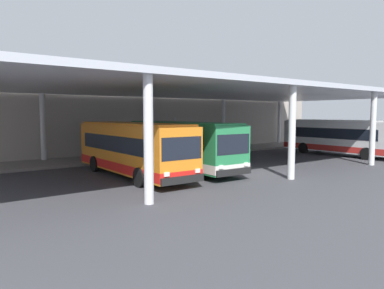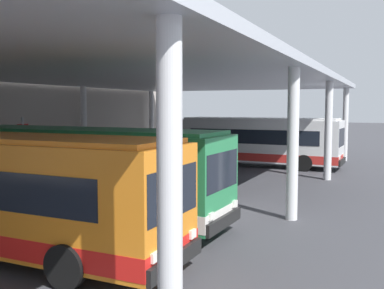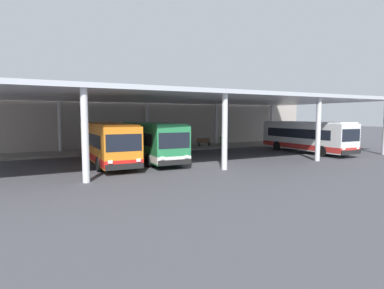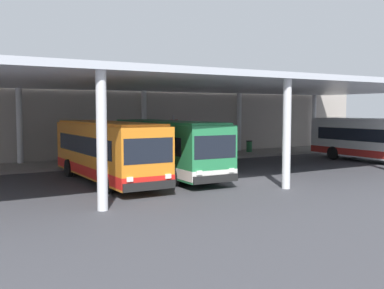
% 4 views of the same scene
% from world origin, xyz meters
% --- Properties ---
extents(ground_plane, '(200.00, 200.00, 0.00)m').
position_xyz_m(ground_plane, '(0.00, 0.00, 0.00)').
color(ground_plane, '#3D3D42').
extents(canopy_shelter, '(40.00, 17.00, 5.55)m').
position_xyz_m(canopy_shelter, '(0.00, 5.50, 5.29)').
color(canopy_shelter, silver).
rests_on(canopy_shelter, ground).
extents(bus_nearest_bay, '(2.80, 10.55, 3.17)m').
position_xyz_m(bus_nearest_bay, '(-6.68, 3.89, 1.66)').
color(bus_nearest_bay, orange).
rests_on(bus_nearest_bay, ground).
extents(bus_second_bay, '(2.95, 10.60, 3.17)m').
position_xyz_m(bus_second_bay, '(-3.02, 4.07, 1.66)').
color(bus_second_bay, '#28844C').
rests_on(bus_second_bay, ground).
extents(bus_middle_bay, '(2.94, 10.60, 3.17)m').
position_xyz_m(bus_middle_bay, '(13.19, 2.38, 1.66)').
color(bus_middle_bay, white).
rests_on(bus_middle_bay, ground).
extents(bench_waiting, '(1.80, 0.45, 0.92)m').
position_xyz_m(bench_waiting, '(6.50, 11.82, 0.66)').
color(bench_waiting, brown).
rests_on(bench_waiting, platform_kerb).
extents(trash_bin, '(0.52, 0.52, 0.98)m').
position_xyz_m(trash_bin, '(9.23, 12.01, 0.68)').
color(trash_bin, '#236638').
rests_on(trash_bin, platform_kerb).
extents(banner_sign, '(0.70, 0.12, 3.20)m').
position_xyz_m(banner_sign, '(1.21, 10.94, 1.98)').
color(banner_sign, '#B2B2B7').
rests_on(banner_sign, platform_kerb).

